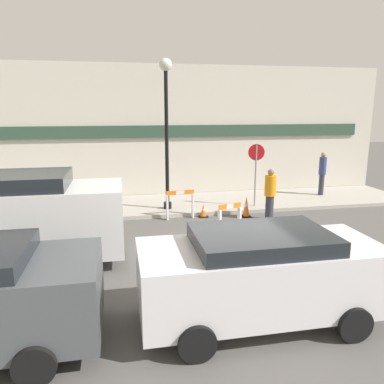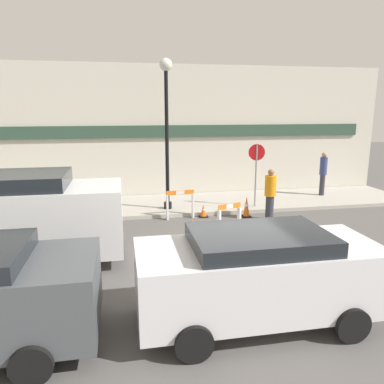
% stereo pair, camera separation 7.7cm
% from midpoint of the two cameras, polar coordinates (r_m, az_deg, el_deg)
% --- Properties ---
extents(ground_plane, '(60.00, 60.00, 0.00)m').
position_cam_midpoint_polar(ground_plane, '(9.14, 6.35, -11.57)').
color(ground_plane, '#565451').
extents(sidewalk_slab, '(18.00, 3.19, 0.13)m').
position_cam_midpoint_polar(sidewalk_slab, '(14.73, -0.56, -1.79)').
color(sidewalk_slab, '#ADA89E').
rests_on(sidewalk_slab, ground_plane).
extents(storefront_facade, '(18.00, 0.22, 5.50)m').
position_cam_midpoint_polar(storefront_facade, '(15.94, -1.65, 9.10)').
color(storefront_facade, beige).
rests_on(storefront_facade, ground_plane).
extents(streetlamp_post, '(0.44, 0.44, 5.27)m').
position_cam_midpoint_polar(streetlamp_post, '(13.34, -3.74, 11.67)').
color(streetlamp_post, black).
rests_on(streetlamp_post, sidewalk_slab).
extents(stop_sign, '(0.59, 0.16, 2.33)m').
position_cam_midpoint_polar(stop_sign, '(14.00, 9.92, 4.06)').
color(stop_sign, gray).
rests_on(stop_sign, sidewalk_slab).
extents(barricade_0, '(0.98, 0.22, 1.00)m').
position_cam_midpoint_polar(barricade_0, '(12.86, -1.63, -1.70)').
color(barricade_0, white).
rests_on(barricade_0, ground_plane).
extents(barricade_1, '(0.76, 0.35, 1.06)m').
position_cam_midpoint_polar(barricade_1, '(10.93, 5.89, -4.32)').
color(barricade_1, white).
rests_on(barricade_1, ground_plane).
extents(traffic_cone_0, '(0.30, 0.30, 0.71)m').
position_cam_midpoint_polar(traffic_cone_0, '(10.58, 0.32, -6.05)').
color(traffic_cone_0, black).
rests_on(traffic_cone_0, ground_plane).
extents(traffic_cone_1, '(0.30, 0.30, 0.75)m').
position_cam_midpoint_polar(traffic_cone_1, '(13.25, 8.47, -2.25)').
color(traffic_cone_1, black).
rests_on(traffic_cone_1, ground_plane).
extents(traffic_cone_2, '(0.30, 0.30, 0.46)m').
position_cam_midpoint_polar(traffic_cone_2, '(13.14, 1.92, -2.89)').
color(traffic_cone_2, black).
rests_on(traffic_cone_2, ground_plane).
extents(person_worker, '(0.41, 0.41, 1.75)m').
position_cam_midpoint_polar(person_worker, '(12.94, 12.00, -0.15)').
color(person_worker, '#33333D').
rests_on(person_worker, ground_plane).
extents(person_pedestrian, '(0.34, 0.34, 1.82)m').
position_cam_midpoint_polar(person_pedestrian, '(16.68, 19.47, 2.93)').
color(person_pedestrian, '#33333D').
rests_on(person_pedestrian, sidewalk_slab).
extents(parked_car_1, '(4.22, 1.91, 1.68)m').
position_cam_midpoint_polar(parked_car_1, '(6.77, 10.37, -11.84)').
color(parked_car_1, silver).
rests_on(parked_car_1, ground_plane).
extents(work_van, '(5.52, 2.08, 2.25)m').
position_cam_midpoint_polar(work_van, '(9.92, -26.58, -3.33)').
color(work_van, white).
rests_on(work_van, ground_plane).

